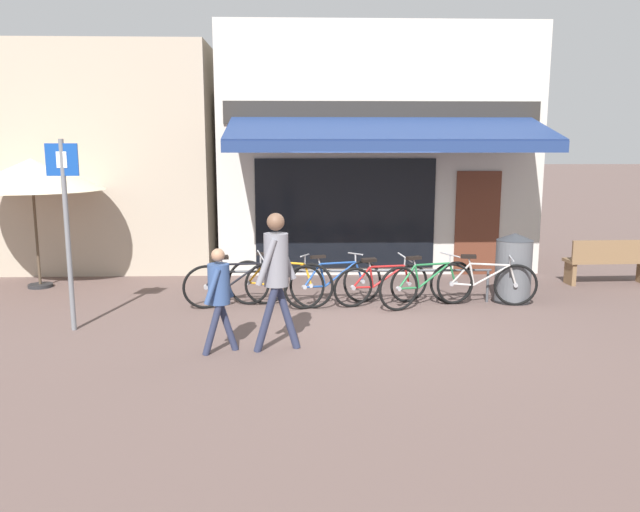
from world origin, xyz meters
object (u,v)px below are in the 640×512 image
object	(u,v)px
bicycle_blue	(334,283)
bicycle_green	(427,284)
bicycle_black	(236,284)
parking_sign	(66,216)
bicycle_orange	(279,283)
park_bench	(610,260)
bicycle_silver	(483,283)
pedestrian_child	(219,289)
litter_bin	(513,267)
bicycle_red	(381,284)
pedestrian_adult	(276,266)
cafe_parasol	(32,175)

from	to	relation	value
bicycle_blue	bicycle_green	bearing A→B (deg)	-28.37
bicycle_black	parking_sign	size ratio (longest dim) A/B	0.64
bicycle_black	bicycle_orange	distance (m)	0.70
bicycle_blue	park_bench	size ratio (longest dim) A/B	1.04
bicycle_black	bicycle_orange	bearing A→B (deg)	-9.45
bicycle_green	bicycle_silver	bearing A→B (deg)	-16.27
pedestrian_child	litter_bin	size ratio (longest dim) A/B	1.16
bicycle_blue	parking_sign	distance (m)	4.19
bicycle_red	pedestrian_child	xyz separation A→B (m)	(-2.35, -2.29, 0.46)
bicycle_black	bicycle_green	distance (m)	3.09
bicycle_orange	bicycle_red	xyz separation A→B (m)	(1.67, -0.02, -0.03)
pedestrian_adult	litter_bin	xyz separation A→B (m)	(3.88, 2.41, -0.52)
bicycle_red	cafe_parasol	bearing A→B (deg)	149.10
pedestrian_child	park_bench	bearing A→B (deg)	-157.45
bicycle_black	bicycle_blue	size ratio (longest dim) A/B	1.02
bicycle_orange	bicycle_red	bearing A→B (deg)	14.09
bicycle_silver	cafe_parasol	xyz separation A→B (m)	(-7.84, 1.60, 1.70)
bicycle_green	pedestrian_adult	world-z (taller)	pedestrian_adult
bicycle_green	parking_sign	world-z (taller)	parking_sign
pedestrian_child	park_bench	distance (m)	7.81
bicycle_blue	cafe_parasol	bearing A→B (deg)	142.49
bicycle_orange	pedestrian_adult	distance (m)	2.34
pedestrian_adult	cafe_parasol	xyz separation A→B (m)	(-4.53, 3.77, 0.98)
pedestrian_adult	litter_bin	bearing A→B (deg)	-142.74
bicycle_black	bicycle_red	size ratio (longest dim) A/B	1.04
bicycle_black	pedestrian_adult	world-z (taller)	pedestrian_adult
pedestrian_adult	park_bench	world-z (taller)	pedestrian_adult
bicycle_green	parking_sign	bearing A→B (deg)	169.54
litter_bin	bicycle_orange	bearing A→B (deg)	-177.43
bicycle_orange	pedestrian_child	size ratio (longest dim) A/B	1.31
bicycle_orange	bicycle_green	world-z (taller)	bicycle_orange
bicycle_red	pedestrian_child	distance (m)	3.32
litter_bin	park_bench	size ratio (longest dim) A/B	0.72
park_bench	pedestrian_adult	bearing A→B (deg)	-151.14
bicycle_blue	pedestrian_adult	world-z (taller)	pedestrian_adult
bicycle_blue	bicycle_red	world-z (taller)	bicycle_blue
bicycle_orange	pedestrian_child	distance (m)	2.45
bicycle_silver	pedestrian_adult	bearing A→B (deg)	-139.00
bicycle_silver	parking_sign	bearing A→B (deg)	-161.43
bicycle_red	park_bench	world-z (taller)	park_bench
bicycle_red	pedestrian_adult	world-z (taller)	pedestrian_adult
bicycle_black	pedestrian_adult	bearing A→B (deg)	-85.69
pedestrian_adult	bicycle_blue	bearing A→B (deg)	-105.36
cafe_parasol	bicycle_orange	bearing A→B (deg)	-18.81
bicycle_red	bicycle_silver	distance (m)	1.67
parking_sign	bicycle_red	bearing A→B (deg)	15.14
litter_bin	bicycle_silver	bearing A→B (deg)	-156.97
litter_bin	bicycle_blue	bearing A→B (deg)	-176.89
bicycle_black	pedestrian_child	xyz separation A→B (m)	(0.01, -2.26, 0.43)
bicycle_black	pedestrian_child	size ratio (longest dim) A/B	1.27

